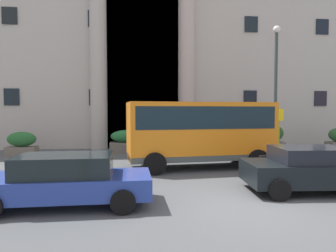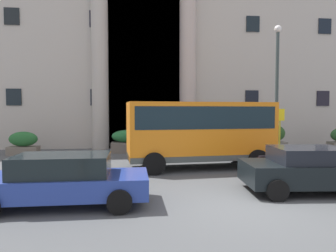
{
  "view_description": "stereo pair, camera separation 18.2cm",
  "coord_description": "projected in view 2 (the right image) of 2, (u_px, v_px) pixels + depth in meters",
  "views": [
    {
      "loc": [
        -3.04,
        -7.69,
        2.54
      ],
      "look_at": [
        -1.35,
        6.19,
        1.83
      ],
      "focal_mm": 32.76,
      "sensor_mm": 36.0,
      "label": 1
    },
    {
      "loc": [
        -2.86,
        -7.71,
        2.54
      ],
      "look_at": [
        -1.35,
        6.19,
        1.83
      ],
      "focal_mm": 32.76,
      "sensor_mm": 36.0,
      "label": 2
    }
  ],
  "objects": [
    {
      "name": "scooter_by_planter",
      "position": [
        269.0,
        165.0,
        11.64
      ],
      "size": [
        2.04,
        0.55,
        0.89
      ],
      "rotation": [
        0.0,
        0.0,
        0.03
      ],
      "color": "black",
      "rests_on": "ground_plane"
    },
    {
      "name": "orange_minibus",
      "position": [
        200.0,
        129.0,
        13.47
      ],
      "size": [
        6.45,
        2.94,
        2.89
      ],
      "rotation": [
        0.0,
        0.0,
        0.08
      ],
      "color": "orange",
      "rests_on": "ground_plane"
    },
    {
      "name": "ground_plane",
      "position": [
        244.0,
        209.0,
        8.1
      ],
      "size": [
        80.0,
        64.0,
        0.12
      ],
      "primitive_type": "cube",
      "color": "#4B4D4F"
    },
    {
      "name": "hedge_planter_west",
      "position": [
        274.0,
        138.0,
        19.42
      ],
      "size": [
        1.57,
        0.73,
        1.63
      ],
      "color": "slate",
      "rests_on": "ground_plane"
    },
    {
      "name": "hedge_planter_east",
      "position": [
        23.0,
        144.0,
        17.44
      ],
      "size": [
        1.65,
        0.83,
        1.34
      ],
      "color": "#6F665A",
      "rests_on": "ground_plane"
    },
    {
      "name": "bus_stop_sign",
      "position": [
        280.0,
        129.0,
        15.51
      ],
      "size": [
        0.44,
        0.08,
        2.62
      ],
      "color": "#9A941F",
      "rests_on": "ground_plane"
    },
    {
      "name": "parked_coupe_end",
      "position": [
        309.0,
        169.0,
        9.51
      ],
      "size": [
        4.09,
        2.34,
        1.4
      ],
      "rotation": [
        0.0,
        0.0,
        -0.08
      ],
      "color": "black",
      "rests_on": "ground_plane"
    },
    {
      "name": "hedge_planter_far_west",
      "position": [
        128.0,
        142.0,
        18.42
      ],
      "size": [
        1.97,
        0.87,
        1.37
      ],
      "color": "#686158",
      "rests_on": "ground_plane"
    },
    {
      "name": "white_taxi_kerbside",
      "position": [
        63.0,
        179.0,
        8.16
      ],
      "size": [
        4.51,
        1.99,
        1.37
      ],
      "rotation": [
        0.0,
        0.0,
        0.01
      ],
      "color": "#263D94",
      "rests_on": "ground_plane"
    },
    {
      "name": "lamppost_plaza_centre",
      "position": [
        277.0,
        80.0,
        17.06
      ],
      "size": [
        0.4,
        0.4,
        7.24
      ],
      "color": "#303C3C",
      "rests_on": "ground_plane"
    },
    {
      "name": "office_building_facade",
      "position": [
        169.0,
        47.0,
        25.05
      ],
      "size": [
        39.66,
        9.78,
        15.46
      ],
      "color": "#B1AA9F",
      "rests_on": "ground_plane"
    }
  ]
}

